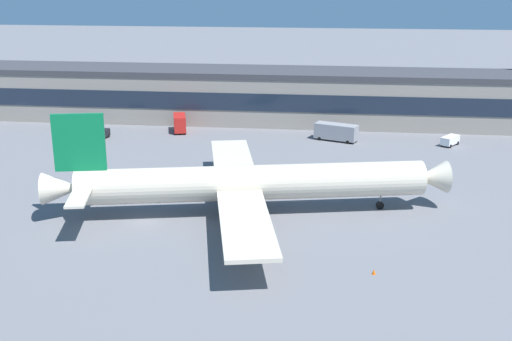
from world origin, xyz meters
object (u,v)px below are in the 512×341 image
Objects in this scene: follow_me_car at (450,140)px; traffic_cone_0 at (374,272)px; stair_truck at (180,123)px; baggage_tug at (75,124)px; airliner at (246,183)px; fuel_truck at (337,131)px; pushback_tractor at (99,134)px.

traffic_cone_0 is at bearing -107.05° from follow_me_car.
baggage_tug is (-22.64, -0.05, -0.89)m from stair_truck.
follow_me_car is (54.02, -4.49, -0.89)m from stair_truck.
airliner is at bearing -66.03° from stair_truck.
follow_me_car is 8.17× the size of traffic_cone_0.
airliner reaches higher than stair_truck.
pushback_tractor is at bearing -174.79° from fuel_truck.
pushback_tractor is (-34.55, 37.15, -3.45)m from airliner.
pushback_tractor is 8.87× the size of traffic_cone_0.
baggage_tug is 6.83× the size of traffic_cone_0.
follow_me_car is at bearing -3.14° from fuel_truck.
follow_me_car is (21.57, -1.18, -0.79)m from fuel_truck.
pushback_tractor is at bearing -43.43° from baggage_tug.
follow_me_car is (34.13, 40.26, -3.41)m from airliner.
stair_truck is (-32.45, 3.31, 0.10)m from fuel_truck.
airliner is 50.85m from pushback_tractor.
pushback_tractor is at bearing 132.93° from airliner.
traffic_cone_0 is at bearing -59.28° from stair_truck.
fuel_truck is at bearing 94.01° from traffic_cone_0.
fuel_truck is 47.32m from pushback_tractor.
airliner reaches higher than pushback_tractor.
fuel_truck is at bearing -3.39° from baggage_tug.
follow_me_car is 1.20× the size of baggage_tug.
fuel_truck is at bearing 176.86° from follow_me_car.
follow_me_car is 68.75m from pushback_tractor.
stair_truck reaches higher than pushback_tractor.
follow_me_car is 59.63m from traffic_cone_0.
fuel_truck reaches higher than traffic_cone_0.
fuel_truck is 2.26× the size of baggage_tug.
pushback_tractor is 74.34m from traffic_cone_0.
baggage_tug is (-42.54, 44.71, -3.42)m from airliner.
fuel_truck is at bearing 73.14° from airliner.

